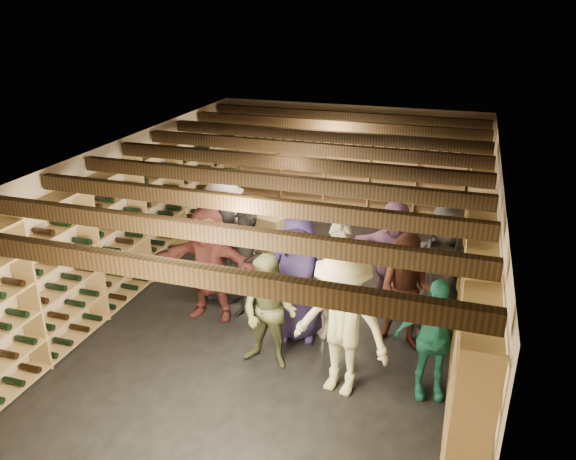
# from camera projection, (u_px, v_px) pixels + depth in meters

# --- Properties ---
(ground) EXTENTS (8.00, 8.00, 0.00)m
(ground) POSITION_uv_depth(u_px,v_px,m) (291.00, 304.00, 8.69)
(ground) COLOR black
(ground) RESTS_ON ground
(walls) EXTENTS (5.52, 8.02, 2.40)m
(walls) POSITION_uv_depth(u_px,v_px,m) (292.00, 233.00, 8.23)
(walls) COLOR #BDAB93
(walls) RESTS_ON ground
(ceiling) EXTENTS (5.50, 8.00, 0.01)m
(ceiling) POSITION_uv_depth(u_px,v_px,m) (292.00, 153.00, 7.77)
(ceiling) COLOR beige
(ceiling) RESTS_ON walls
(ceiling_joists) EXTENTS (5.40, 7.12, 0.18)m
(ceiling_joists) POSITION_uv_depth(u_px,v_px,m) (292.00, 163.00, 7.82)
(ceiling_joists) COLOR black
(ceiling_joists) RESTS_ON ground
(wine_rack_left) EXTENTS (0.32, 7.50, 2.15)m
(wine_rack_left) POSITION_uv_depth(u_px,v_px,m) (139.00, 221.00, 9.01)
(wine_rack_left) COLOR #9D794C
(wine_rack_left) RESTS_ON ground
(wine_rack_right) EXTENTS (0.32, 7.50, 2.15)m
(wine_rack_right) POSITION_uv_depth(u_px,v_px,m) (473.00, 264.00, 7.54)
(wine_rack_right) COLOR #9D794C
(wine_rack_right) RESTS_ON ground
(wine_rack_back) EXTENTS (4.70, 0.30, 2.15)m
(wine_rack_back) POSITION_uv_depth(u_px,v_px,m) (347.00, 171.00, 11.64)
(wine_rack_back) COLOR #9D794C
(wine_rack_back) RESTS_ON ground
(crate_stack_left) EXTENTS (0.56, 0.44, 0.68)m
(crate_stack_left) POSITION_uv_depth(u_px,v_px,m) (270.00, 235.00, 10.37)
(crate_stack_left) COLOR tan
(crate_stack_left) RESTS_ON ground
(crate_stack_right) EXTENTS (0.51, 0.34, 0.51)m
(crate_stack_right) POSITION_uv_depth(u_px,v_px,m) (286.00, 252.00, 9.88)
(crate_stack_right) COLOR tan
(crate_stack_right) RESTS_ON ground
(crate_loose) EXTENTS (0.55, 0.41, 0.17)m
(crate_loose) POSITION_uv_depth(u_px,v_px,m) (395.00, 239.00, 10.83)
(crate_loose) COLOR tan
(crate_loose) RESTS_ON ground
(person_0) EXTENTS (0.98, 0.83, 1.71)m
(person_0) POSITION_uv_depth(u_px,v_px,m) (223.00, 249.00, 8.56)
(person_0) COLOR black
(person_0) RESTS_ON ground
(person_1) EXTENTS (0.74, 0.62, 1.72)m
(person_1) POSITION_uv_depth(u_px,v_px,m) (246.00, 266.00, 7.99)
(person_1) COLOR black
(person_1) RESTS_ON ground
(person_2) EXTENTS (0.80, 0.65, 1.54)m
(person_2) POSITION_uv_depth(u_px,v_px,m) (269.00, 312.00, 6.98)
(person_2) COLOR #525839
(person_2) RESTS_ON ground
(person_3) EXTENTS (1.31, 0.92, 1.84)m
(person_3) POSITION_uv_depth(u_px,v_px,m) (342.00, 324.00, 6.46)
(person_3) COLOR beige
(person_3) RESTS_ON ground
(person_4) EXTENTS (0.96, 0.58, 1.52)m
(person_4) POSITION_uv_depth(u_px,v_px,m) (432.00, 339.00, 6.45)
(person_4) COLOR #207867
(person_4) RESTS_ON ground
(person_5) EXTENTS (1.63, 0.58, 1.73)m
(person_5) POSITION_uv_depth(u_px,v_px,m) (209.00, 263.00, 8.06)
(person_5) COLOR brown
(person_5) RESTS_ON ground
(person_6) EXTENTS (0.98, 0.73, 1.82)m
(person_6) POSITION_uv_depth(u_px,v_px,m) (298.00, 277.00, 7.55)
(person_6) COLOR #261E4F
(person_6) RESTS_ON ground
(person_7) EXTENTS (0.66, 0.45, 1.74)m
(person_7) POSITION_uv_depth(u_px,v_px,m) (339.00, 283.00, 7.49)
(person_7) COLOR gray
(person_7) RESTS_ON ground
(person_8) EXTENTS (0.83, 0.66, 1.64)m
(person_8) POSITION_uv_depth(u_px,v_px,m) (407.00, 293.00, 7.35)
(person_8) COLOR #432017
(person_8) RESTS_ON ground
(person_9) EXTENTS (1.28, 0.89, 1.82)m
(person_9) POSITION_uv_depth(u_px,v_px,m) (224.00, 231.00, 9.04)
(person_9) COLOR #AEA69E
(person_9) RESTS_ON ground
(person_11) EXTENTS (1.58, 0.68, 1.65)m
(person_11) POSITION_uv_depth(u_px,v_px,m) (393.00, 253.00, 8.47)
(person_11) COLOR #926191
(person_11) RESTS_ON ground
(person_12) EXTENTS (0.99, 0.71, 1.90)m
(person_12) POSITION_uv_depth(u_px,v_px,m) (442.00, 273.00, 7.58)
(person_12) COLOR #34353A
(person_12) RESTS_ON ground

